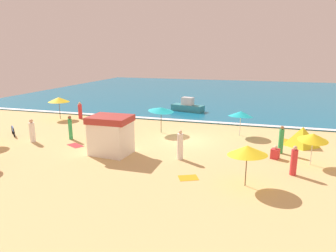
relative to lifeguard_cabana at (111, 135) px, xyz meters
name	(u,v)px	position (x,y,z in m)	size (l,w,h in m)	color
ground_plane	(186,141)	(3.94, 4.32, -1.28)	(60.00, 60.00, 0.00)	#D8B775
ocean_water	(227,93)	(3.94, 32.32, -1.23)	(60.00, 44.00, 0.10)	#146B93
wave_breaker_foam	(201,121)	(3.94, 10.62, -1.18)	(57.00, 0.70, 0.01)	white
lifeguard_cabana	(111,135)	(0.00, 0.00, 0.00)	(2.60, 2.14, 2.51)	white
beach_umbrella_0	(247,150)	(8.63, -2.50, 0.57)	(2.72, 2.71, 2.15)	#4C3823
beach_umbrella_2	(313,137)	(12.16, 1.61, 0.41)	(1.85, 1.88, 1.99)	silver
beach_umbrella_4	(161,109)	(1.44, 6.04, 0.66)	(2.82, 2.81, 2.20)	#4C3823
beach_umbrella_6	(59,100)	(-9.82, 8.17, 0.64)	(2.78, 2.78, 2.17)	#4C3823
beach_umbrella_7	(241,114)	(7.71, 6.91, 0.48)	(2.39, 2.42, 2.07)	silver
beach_tent	(302,137)	(12.07, 5.28, -0.58)	(1.81, 1.51, 1.42)	yellow
parked_bicycle	(13,131)	(-9.56, 1.76, -0.90)	(1.42, 1.23, 0.76)	black
beachgoer_0	(275,153)	(10.19, 2.13, -0.94)	(0.60, 0.60, 0.85)	red
beachgoer_1	(91,128)	(-3.02, 2.67, -0.43)	(0.41, 0.41, 1.80)	orange
beachgoer_2	(32,131)	(-6.81, 0.75, -0.49)	(0.45, 0.45, 1.72)	white
beachgoer_3	(180,146)	(4.55, 0.29, -0.42)	(0.41, 0.41, 1.85)	white
beachgoer_4	(294,161)	(11.02, -0.34, -0.52)	(0.49, 0.49, 1.64)	red
beachgoer_5	(80,111)	(-7.96, 8.85, -0.52)	(0.53, 0.53, 1.65)	red
beachgoer_6	(70,128)	(-4.54, 2.17, -0.39)	(0.41, 0.41, 1.82)	green
beachgoer_7	(281,140)	(10.56, 3.32, -0.41)	(0.33, 0.33, 1.84)	green
beach_towel_0	(286,141)	(11.14, 6.40, -1.28)	(1.18, 1.34, 0.01)	orange
beach_towel_1	(188,178)	(5.70, -2.39, -1.28)	(1.24, 1.13, 0.01)	orange
beach_towel_3	(75,145)	(-3.30, 0.85, -1.28)	(1.45, 1.20, 0.01)	red
small_boat_0	(188,107)	(1.49, 15.30, -0.69)	(3.76, 2.11, 1.52)	teal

